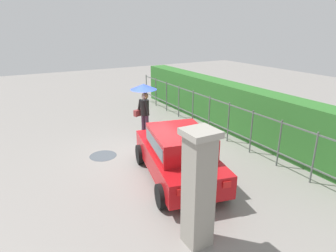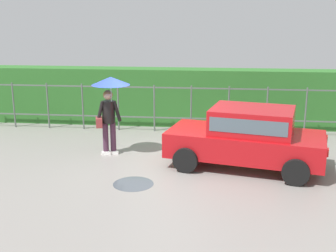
{
  "view_description": "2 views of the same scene",
  "coord_description": "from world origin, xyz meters",
  "views": [
    {
      "loc": [
        8.54,
        -4.05,
        4.19
      ],
      "look_at": [
        0.45,
        0.5,
        0.97
      ],
      "focal_mm": 31.55,
      "sensor_mm": 36.0,
      "label": 1
    },
    {
      "loc": [
        1.32,
        -10.1,
        3.57
      ],
      "look_at": [
        0.21,
        0.04,
        0.94
      ],
      "focal_mm": 45.2,
      "sensor_mm": 36.0,
      "label": 2
    }
  ],
  "objects": [
    {
      "name": "ground_plane",
      "position": [
        0.0,
        0.0,
        0.0
      ],
      "size": [
        40.0,
        40.0,
        0.0
      ],
      "primitive_type": "plane",
      "color": "gray"
    },
    {
      "name": "car",
      "position": [
        2.17,
        -0.13,
        0.8
      ],
      "size": [
        3.97,
        2.49,
        1.48
      ],
      "rotation": [
        0.0,
        0.0,
        2.92
      ],
      "color": "#B71116",
      "rests_on": "ground"
    },
    {
      "name": "pedestrian",
      "position": [
        -1.37,
        0.47,
        1.55
      ],
      "size": [
        0.99,
        0.99,
        2.09
      ],
      "rotation": [
        0.0,
        0.0,
        -1.27
      ],
      "color": "#47283D",
      "rests_on": "ground"
    },
    {
      "name": "gate_pillar",
      "position": [
        4.56,
        -1.15,
        1.24
      ],
      "size": [
        0.6,
        0.6,
        2.42
      ],
      "color": "gray",
      "rests_on": "ground"
    },
    {
      "name": "fence_section",
      "position": [
        -0.55,
        2.96,
        0.83
      ],
      "size": [
        11.79,
        0.05,
        1.5
      ],
      "color": "#59605B",
      "rests_on": "ground"
    },
    {
      "name": "hedge_row",
      "position": [
        -0.55,
        3.94,
        0.95
      ],
      "size": [
        12.74,
        0.9,
        1.9
      ],
      "primitive_type": "cube",
      "color": "#2D6B28",
      "rests_on": "ground"
    },
    {
      "name": "puddle_near",
      "position": [
        -0.39,
        -1.53,
        0.0
      ],
      "size": [
        0.9,
        0.9,
        0.0
      ],
      "primitive_type": "cylinder",
      "color": "#4C545B",
      "rests_on": "ground"
    }
  ]
}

